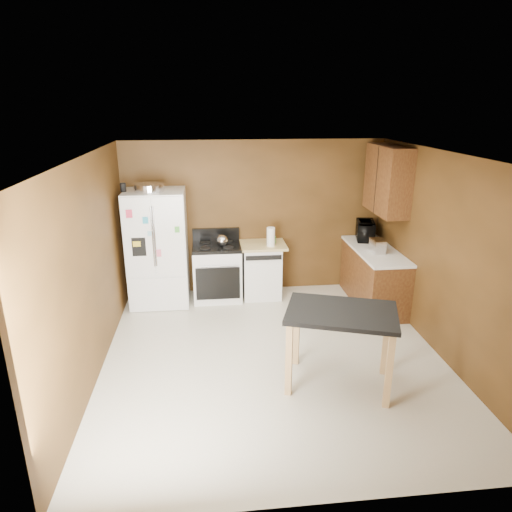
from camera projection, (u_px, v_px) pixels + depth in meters
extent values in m
plane|color=beige|center=(273.00, 357.00, 5.76)|extent=(4.50, 4.50, 0.00)
plane|color=white|center=(276.00, 155.00, 4.96)|extent=(4.50, 4.50, 0.00)
plane|color=#573717|center=(254.00, 218.00, 7.48)|extent=(4.20, 0.00, 4.20)
plane|color=#573717|center=(321.00, 369.00, 3.24)|extent=(4.20, 0.00, 4.20)
plane|color=#573717|center=(91.00, 270.00, 5.14)|extent=(0.00, 4.50, 4.50)
plane|color=#573717|center=(444.00, 257.00, 5.57)|extent=(0.00, 4.50, 4.50)
cylinder|color=silver|center=(149.00, 187.00, 6.72)|extent=(0.44, 0.44, 0.11)
cylinder|color=black|center=(123.00, 187.00, 6.67)|extent=(0.09, 0.09, 0.13)
sphere|color=silver|center=(222.00, 240.00, 7.15)|extent=(0.18, 0.18, 0.18)
cylinder|color=white|center=(271.00, 237.00, 7.17)|extent=(0.15, 0.15, 0.30)
cylinder|color=green|center=(273.00, 240.00, 7.36)|extent=(0.11, 0.11, 0.11)
cube|color=silver|center=(378.00, 246.00, 6.85)|extent=(0.18, 0.28, 0.20)
imported|color=black|center=(365.00, 231.00, 7.48)|extent=(0.44, 0.56, 0.28)
cube|color=white|center=(158.00, 248.00, 7.08)|extent=(0.90, 0.75, 1.80)
cube|color=white|center=(138.00, 238.00, 6.60)|extent=(0.43, 0.02, 1.20)
cube|color=white|center=(170.00, 237.00, 6.65)|extent=(0.43, 0.02, 1.20)
cube|color=white|center=(158.00, 295.00, 6.91)|extent=(0.88, 0.02, 0.54)
cube|color=black|center=(139.00, 247.00, 6.64)|extent=(0.20, 0.01, 0.28)
cylinder|color=silver|center=(153.00, 237.00, 6.59)|extent=(0.02, 0.02, 0.90)
cylinder|color=silver|center=(155.00, 237.00, 6.60)|extent=(0.02, 0.02, 0.90)
cube|color=#D33153|center=(129.00, 214.00, 6.45)|extent=(0.09, 0.00, 0.12)
cube|color=#2C99BD|center=(145.00, 220.00, 6.50)|extent=(0.08, 0.00, 0.10)
cube|color=green|center=(177.00, 230.00, 6.60)|extent=(0.07, 0.00, 0.09)
cube|color=gold|center=(137.00, 244.00, 6.60)|extent=(0.11, 0.00, 0.08)
cube|color=#DB617D|center=(158.00, 253.00, 6.68)|extent=(0.08, 0.00, 0.11)
cube|color=#8BBDD0|center=(150.00, 234.00, 6.57)|extent=(0.07, 0.00, 0.07)
cube|color=white|center=(217.00, 273.00, 7.37)|extent=(0.76, 0.65, 0.85)
cube|color=black|center=(217.00, 247.00, 7.23)|extent=(0.76, 0.65, 0.05)
cube|color=black|center=(216.00, 234.00, 7.46)|extent=(0.76, 0.06, 0.20)
cube|color=black|center=(218.00, 284.00, 7.07)|extent=(0.68, 0.02, 0.52)
cylinder|color=silver|center=(217.00, 266.00, 6.97)|extent=(0.62, 0.02, 0.02)
cylinder|color=black|center=(205.00, 242.00, 7.35)|extent=(0.17, 0.17, 0.02)
cylinder|color=black|center=(227.00, 242.00, 7.39)|extent=(0.17, 0.17, 0.02)
cylinder|color=black|center=(205.00, 248.00, 7.05)|extent=(0.17, 0.17, 0.02)
cylinder|color=black|center=(228.00, 248.00, 7.08)|extent=(0.17, 0.17, 0.02)
cube|color=white|center=(261.00, 271.00, 7.47)|extent=(0.60, 0.60, 0.85)
cube|color=black|center=(264.00, 258.00, 7.07)|extent=(0.56, 0.02, 0.07)
cube|color=tan|center=(261.00, 245.00, 7.32)|extent=(0.78, 0.62, 0.04)
cube|color=brown|center=(373.00, 278.00, 7.17)|extent=(0.60, 1.55, 0.86)
cube|color=white|center=(376.00, 250.00, 7.03)|extent=(0.63, 1.58, 0.04)
cube|color=brown|center=(388.00, 180.00, 6.79)|extent=(0.35, 1.05, 1.00)
cube|color=black|center=(376.00, 180.00, 6.77)|extent=(0.01, 0.01, 1.00)
cube|color=black|center=(342.00, 313.00, 4.94)|extent=(1.37, 1.12, 0.05)
cube|color=tan|center=(297.00, 332.00, 5.49)|extent=(0.09, 0.09, 0.85)
cube|color=tan|center=(386.00, 341.00, 5.28)|extent=(0.09, 0.09, 0.85)
cube|color=tan|center=(289.00, 360.00, 4.89)|extent=(0.09, 0.09, 0.85)
cube|color=tan|center=(389.00, 371.00, 4.69)|extent=(0.09, 0.09, 0.85)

